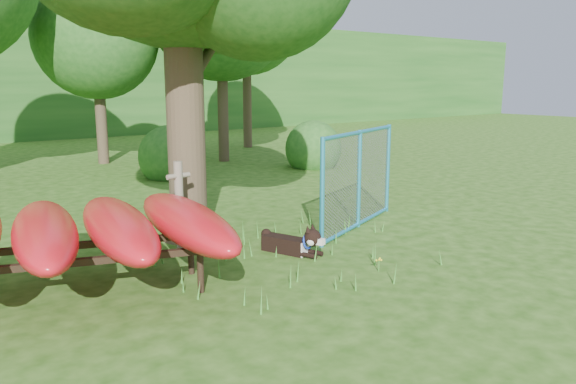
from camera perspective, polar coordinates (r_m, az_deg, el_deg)
ground at (r=8.04m, az=4.17°, el=-8.50°), size 80.00×80.00×0.00m
wooden_post at (r=8.98m, az=-10.97°, el=-1.35°), size 0.41×0.15×1.49m
kayak_rack at (r=7.53m, az=-20.18°, el=-3.64°), size 3.88×4.19×1.13m
husky_dog at (r=8.94m, az=0.67°, el=-5.15°), size 0.59×1.17×0.53m
fence_section at (r=10.53m, az=7.23°, el=1.32°), size 2.94×1.25×3.05m
wildflower_clump at (r=8.25m, az=9.24°, el=-6.91°), size 0.09×0.08×0.20m
bg_tree_c at (r=19.79m, az=-18.93°, el=14.64°), size 4.00×4.00×6.12m
bg_tree_d at (r=19.58m, az=-6.85°, el=18.06°), size 4.80×4.80×7.50m
bg_tree_e at (r=23.71m, az=-4.28°, el=17.23°), size 4.60×4.60×7.55m
shrub_right at (r=18.07m, az=2.56°, el=2.53°), size 1.80×1.80×1.80m
shrub_mid at (r=16.46m, az=-11.79°, el=1.46°), size 1.80×1.80×1.80m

